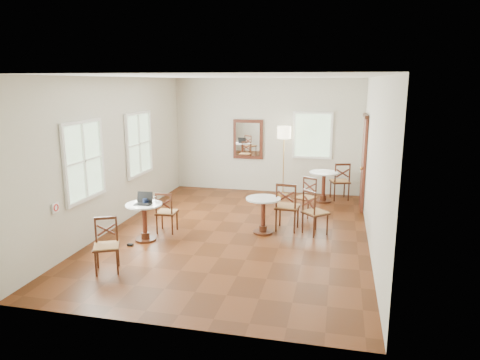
% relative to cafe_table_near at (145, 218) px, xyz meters
% --- Properties ---
extents(ground, '(7.00, 7.00, 0.00)m').
position_rel_cafe_table_near_xyz_m(ground, '(1.57, 0.79, -0.44)').
color(ground, '#53250E').
rests_on(ground, ground).
extents(room_shell, '(5.02, 7.02, 3.01)m').
position_rel_cafe_table_near_xyz_m(room_shell, '(1.51, 1.06, 1.45)').
color(room_shell, beige).
rests_on(room_shell, ground).
extents(cafe_table_near, '(0.67, 0.67, 0.71)m').
position_rel_cafe_table_near_xyz_m(cafe_table_near, '(0.00, 0.00, 0.00)').
color(cafe_table_near, '#3F1D0F').
rests_on(cafe_table_near, ground).
extents(cafe_table_mid, '(0.67, 0.67, 0.71)m').
position_rel_cafe_table_near_xyz_m(cafe_table_mid, '(2.08, 0.89, 0.00)').
color(cafe_table_mid, '#3F1D0F').
rests_on(cafe_table_mid, ground).
extents(cafe_table_back, '(0.71, 0.71, 0.75)m').
position_rel_cafe_table_near_xyz_m(cafe_table_back, '(3.13, 3.50, 0.03)').
color(cafe_table_back, '#3F1D0F').
rests_on(cafe_table_back, ground).
extents(chair_near_a, '(0.40, 0.40, 0.83)m').
position_rel_cafe_table_near_xyz_m(chair_near_a, '(0.22, 0.52, -0.03)').
color(chair_near_a, '#3F1D0F').
rests_on(chair_near_a, ground).
extents(chair_near_b, '(0.52, 0.52, 0.84)m').
position_rel_cafe_table_near_xyz_m(chair_near_b, '(-0.00, -1.39, -0.02)').
color(chair_near_b, '#3F1D0F').
rests_on(chair_near_b, ground).
extents(chair_mid_a, '(0.48, 0.48, 0.98)m').
position_rel_cafe_table_near_xyz_m(chair_mid_a, '(2.51, 1.18, 0.05)').
color(chair_mid_a, '#3F1D0F').
rests_on(chair_mid_a, ground).
extents(chair_mid_b, '(0.58, 0.58, 0.89)m').
position_rel_cafe_table_near_xyz_m(chair_mid_b, '(3.05, 1.05, 0.00)').
color(chair_mid_b, '#3F1D0F').
rests_on(chair_mid_b, ground).
extents(chair_back_a, '(0.54, 0.54, 0.95)m').
position_rel_cafe_table_near_xyz_m(chair_back_a, '(3.53, 3.82, 0.03)').
color(chair_back_a, '#3F1D0F').
rests_on(chair_back_a, ground).
extents(chair_back_b, '(0.52, 0.52, 0.84)m').
position_rel_cafe_table_near_xyz_m(chair_back_b, '(2.80, 2.26, -0.02)').
color(chair_back_b, '#3F1D0F').
rests_on(chair_back_b, ground).
extents(floor_lamp, '(0.35, 0.35, 1.80)m').
position_rel_cafe_table_near_xyz_m(floor_lamp, '(2.08, 3.94, 1.08)').
color(floor_lamp, '#BF8C3F').
rests_on(floor_lamp, ground).
extents(laptop, '(0.31, 0.26, 0.21)m').
position_rel_cafe_table_near_xyz_m(laptop, '(0.00, 0.00, 0.32)').
color(laptop, black).
rests_on(laptop, cafe_table_near).
extents(mouse, '(0.11, 0.08, 0.04)m').
position_rel_cafe_table_near_xyz_m(mouse, '(0.14, -0.08, 0.29)').
color(mouse, black).
rests_on(mouse, cafe_table_near).
extents(navy_mug, '(0.12, 0.08, 0.09)m').
position_rel_cafe_table_near_xyz_m(navy_mug, '(0.02, 0.01, 0.32)').
color(navy_mug, black).
rests_on(navy_mug, cafe_table_near).
extents(water_glass, '(0.06, 0.06, 0.10)m').
position_rel_cafe_table_near_xyz_m(water_glass, '(0.12, 0.17, 0.32)').
color(water_glass, white).
rests_on(water_glass, cafe_table_near).
extents(power_adapter, '(0.10, 0.06, 0.04)m').
position_rel_cafe_table_near_xyz_m(power_adapter, '(-0.15, -0.33, -0.42)').
color(power_adapter, black).
rests_on(power_adapter, ground).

